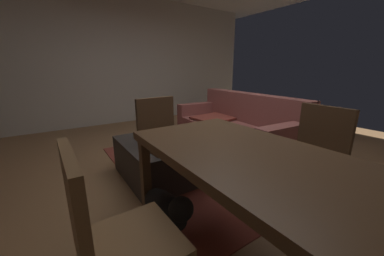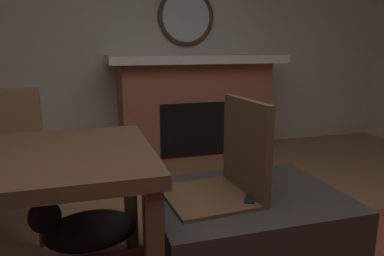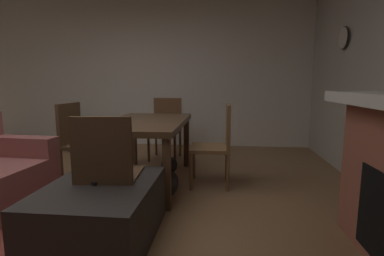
% 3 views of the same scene
% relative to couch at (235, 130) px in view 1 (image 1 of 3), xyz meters
% --- Properties ---
extents(floor, '(7.81, 7.81, 0.00)m').
position_rel_couch_xyz_m(floor, '(0.37, -0.71, -0.31)').
color(floor, olive).
extents(wall_left, '(0.12, 6.70, 2.81)m').
position_rel_couch_xyz_m(wall_left, '(-2.89, -0.71, 1.09)').
color(wall_left, beige).
rests_on(wall_left, ground).
extents(area_rug, '(2.60, 2.00, 0.01)m').
position_rel_couch_xyz_m(area_rug, '(0.15, -0.71, -0.31)').
color(area_rug, brown).
rests_on(area_rug, ground).
extents(couch, '(2.10, 0.98, 0.87)m').
position_rel_couch_xyz_m(couch, '(0.00, 0.00, 0.00)').
color(couch, '#8C4C47').
rests_on(couch, ground).
extents(ottoman_coffee_table, '(1.00, 0.76, 0.43)m').
position_rel_couch_xyz_m(ottoman_coffee_table, '(0.15, -1.35, -0.10)').
color(ottoman_coffee_table, '#2D2826').
rests_on(ottoman_coffee_table, ground).
extents(tv_remote, '(0.12, 0.16, 0.02)m').
position_rel_couch_xyz_m(tv_remote, '(0.17, -1.27, 0.13)').
color(tv_remote, black).
rests_on(tv_remote, ottoman_coffee_table).
extents(dining_table, '(1.57, 0.88, 0.74)m').
position_rel_couch_xyz_m(dining_table, '(1.44, -1.36, 0.35)').
color(dining_table, '#513823').
rests_on(dining_table, ground).
extents(dining_chair_north, '(0.47, 0.47, 0.93)m').
position_rel_couch_xyz_m(dining_chair_north, '(1.44, -0.53, 0.21)').
color(dining_chair_north, '#513823').
rests_on(dining_chair_north, ground).
extents(dining_chair_west, '(0.47, 0.47, 0.93)m').
position_rel_couch_xyz_m(dining_chair_west, '(0.26, -1.36, 0.21)').
color(dining_chair_west, '#513823').
rests_on(dining_chair_west, ground).
extents(dining_chair_south, '(0.45, 0.45, 0.93)m').
position_rel_couch_xyz_m(dining_chair_south, '(1.44, -2.19, 0.21)').
color(dining_chair_south, brown).
rests_on(dining_chair_south, ground).
extents(small_dog, '(0.59, 0.27, 0.33)m').
position_rel_couch_xyz_m(small_dog, '(0.98, -1.69, -0.13)').
color(small_dog, black).
rests_on(small_dog, ground).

